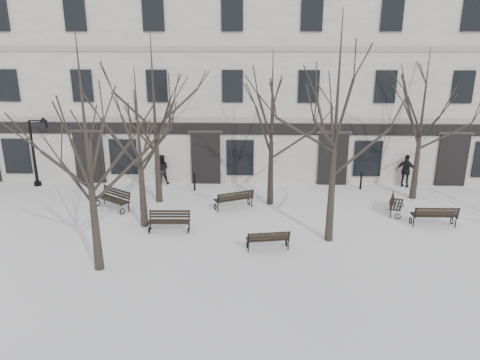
{
  "coord_description": "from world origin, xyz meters",
  "views": [
    {
      "loc": [
        -0.91,
        -16.97,
        8.31
      ],
      "look_at": [
        -1.47,
        3.0,
        1.81
      ],
      "focal_mm": 35.0,
      "sensor_mm": 36.0,
      "label": 1
    }
  ],
  "objects_px": {
    "tree_2": "(337,103)",
    "lamp_post": "(38,147)",
    "bench_3": "(113,198)",
    "bench_4": "(234,199)",
    "bench_0": "(169,220)",
    "bench_5": "(395,204)",
    "bench_1": "(268,239)",
    "bench_2": "(434,215)",
    "tree_0": "(85,128)",
    "tree_1": "(138,130)"
  },
  "relations": [
    {
      "from": "tree_2",
      "to": "bench_4",
      "type": "relative_size",
      "value": 4.64
    },
    {
      "from": "bench_0",
      "to": "lamp_post",
      "type": "height_order",
      "value": "lamp_post"
    },
    {
      "from": "tree_1",
      "to": "tree_2",
      "type": "relative_size",
      "value": 0.76
    },
    {
      "from": "tree_1",
      "to": "bench_1",
      "type": "xyz_separation_m",
      "value": [
        5.38,
        -2.21,
        -3.85
      ]
    },
    {
      "from": "bench_1",
      "to": "bench_3",
      "type": "distance_m",
      "value": 8.43
    },
    {
      "from": "tree_0",
      "to": "tree_2",
      "type": "xyz_separation_m",
      "value": [
        8.67,
        2.67,
        0.47
      ]
    },
    {
      "from": "bench_3",
      "to": "bench_4",
      "type": "relative_size",
      "value": 1.0
    },
    {
      "from": "tree_0",
      "to": "bench_5",
      "type": "xyz_separation_m",
      "value": [
        12.27,
        5.79,
        -4.73
      ]
    },
    {
      "from": "tree_2",
      "to": "bench_2",
      "type": "bearing_deg",
      "value": 17.74
    },
    {
      "from": "tree_0",
      "to": "bench_3",
      "type": "relative_size",
      "value": 4.26
    },
    {
      "from": "bench_4",
      "to": "lamp_post",
      "type": "bearing_deg",
      "value": -40.98
    },
    {
      "from": "tree_0",
      "to": "bench_2",
      "type": "distance_m",
      "value": 14.89
    },
    {
      "from": "tree_0",
      "to": "tree_1",
      "type": "xyz_separation_m",
      "value": [
        0.77,
        3.92,
        -0.86
      ]
    },
    {
      "from": "bench_4",
      "to": "lamp_post",
      "type": "xyz_separation_m",
      "value": [
        -10.76,
        3.17,
        1.7
      ]
    },
    {
      "from": "tree_2",
      "to": "bench_0",
      "type": "xyz_separation_m",
      "value": [
        -6.7,
        0.71,
        -5.16
      ]
    },
    {
      "from": "tree_2",
      "to": "bench_5",
      "type": "distance_m",
      "value": 7.05
    },
    {
      "from": "bench_5",
      "to": "lamp_post",
      "type": "bearing_deg",
      "value": 100.98
    },
    {
      "from": "tree_0",
      "to": "bench_3",
      "type": "distance_m",
      "value": 7.61
    },
    {
      "from": "tree_0",
      "to": "bench_2",
      "type": "bearing_deg",
      "value": 17.33
    },
    {
      "from": "tree_0",
      "to": "bench_1",
      "type": "height_order",
      "value": "tree_0"
    },
    {
      "from": "bench_5",
      "to": "lamp_post",
      "type": "relative_size",
      "value": 0.44
    },
    {
      "from": "bench_4",
      "to": "lamp_post",
      "type": "relative_size",
      "value": 0.51
    },
    {
      "from": "bench_0",
      "to": "bench_3",
      "type": "xyz_separation_m",
      "value": [
        -3.13,
        2.54,
        0.04
      ]
    },
    {
      "from": "bench_2",
      "to": "lamp_post",
      "type": "relative_size",
      "value": 0.51
    },
    {
      "from": "tree_1",
      "to": "bench_3",
      "type": "bearing_deg",
      "value": 133.89
    },
    {
      "from": "tree_1",
      "to": "tree_2",
      "type": "distance_m",
      "value": 8.11
    },
    {
      "from": "bench_1",
      "to": "bench_5",
      "type": "relative_size",
      "value": 1.03
    },
    {
      "from": "tree_0",
      "to": "bench_1",
      "type": "bearing_deg",
      "value": 15.56
    },
    {
      "from": "bench_3",
      "to": "tree_0",
      "type": "bearing_deg",
      "value": -44.09
    },
    {
      "from": "bench_5",
      "to": "bench_4",
      "type": "bearing_deg",
      "value": 109.48
    },
    {
      "from": "bench_1",
      "to": "bench_5",
      "type": "xyz_separation_m",
      "value": [
        6.12,
        4.08,
        -0.02
      ]
    },
    {
      "from": "bench_1",
      "to": "bench_2",
      "type": "height_order",
      "value": "bench_2"
    },
    {
      "from": "tree_0",
      "to": "bench_1",
      "type": "xyz_separation_m",
      "value": [
        6.15,
        1.71,
        -4.71
      ]
    },
    {
      "from": "bench_4",
      "to": "bench_5",
      "type": "xyz_separation_m",
      "value": [
        7.62,
        -0.29,
        -0.07
      ]
    },
    {
      "from": "bench_3",
      "to": "bench_5",
      "type": "bearing_deg",
      "value": 34.34
    },
    {
      "from": "tree_2",
      "to": "bench_2",
      "type": "xyz_separation_m",
      "value": [
        4.83,
        1.54,
        -5.11
      ]
    },
    {
      "from": "bench_1",
      "to": "lamp_post",
      "type": "height_order",
      "value": "lamp_post"
    },
    {
      "from": "bench_0",
      "to": "bench_4",
      "type": "distance_m",
      "value": 3.8
    },
    {
      "from": "tree_0",
      "to": "bench_5",
      "type": "height_order",
      "value": "tree_0"
    },
    {
      "from": "bench_1",
      "to": "bench_4",
      "type": "bearing_deg",
      "value": -79.74
    },
    {
      "from": "bench_1",
      "to": "bench_2",
      "type": "xyz_separation_m",
      "value": [
        7.35,
        2.5,
        0.07
      ]
    },
    {
      "from": "bench_0",
      "to": "bench_1",
      "type": "bearing_deg",
      "value": -23.23
    },
    {
      "from": "tree_2",
      "to": "lamp_post",
      "type": "height_order",
      "value": "tree_2"
    },
    {
      "from": "bench_0",
      "to": "bench_5",
      "type": "height_order",
      "value": "bench_0"
    },
    {
      "from": "tree_2",
      "to": "tree_1",
      "type": "bearing_deg",
      "value": 171.02
    },
    {
      "from": "tree_1",
      "to": "bench_2",
      "type": "distance_m",
      "value": 13.28
    },
    {
      "from": "tree_2",
      "to": "bench_0",
      "type": "distance_m",
      "value": 8.49
    },
    {
      "from": "bench_2",
      "to": "bench_4",
      "type": "bearing_deg",
      "value": -12.1
    },
    {
      "from": "bench_2",
      "to": "tree_2",
      "type": "bearing_deg",
      "value": 17.57
    },
    {
      "from": "bench_4",
      "to": "bench_0",
      "type": "bearing_deg",
      "value": 20.77
    }
  ]
}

